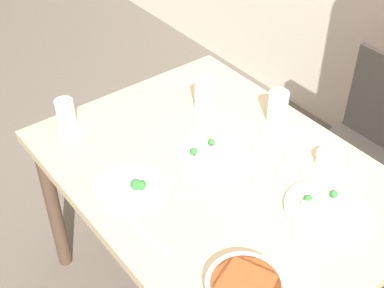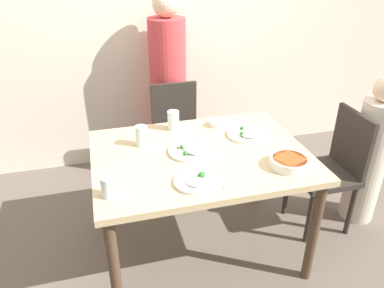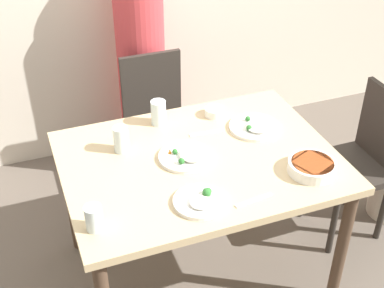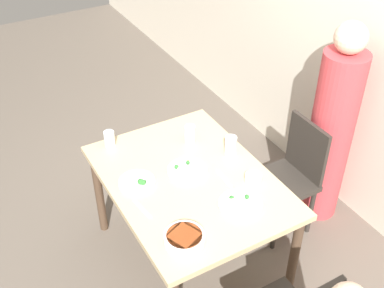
# 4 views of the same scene
# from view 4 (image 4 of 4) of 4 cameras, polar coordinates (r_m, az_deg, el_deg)

# --- Properties ---
(ground_plane) EXTENTS (10.00, 10.00, 0.00)m
(ground_plane) POSITION_cam_4_polar(r_m,az_deg,el_deg) (3.56, -0.33, -13.43)
(ground_plane) COLOR #60564C
(wall_back) EXTENTS (10.00, 0.06, 2.70)m
(wall_back) POSITION_cam_4_polar(r_m,az_deg,el_deg) (3.50, 20.62, 11.10)
(wall_back) COLOR beige
(wall_back) RESTS_ON ground_plane
(dining_table) EXTENTS (1.29, 0.96, 0.76)m
(dining_table) POSITION_cam_4_polar(r_m,az_deg,el_deg) (3.07, -0.37, -5.30)
(dining_table) COLOR tan
(dining_table) RESTS_ON ground_plane
(chair_adult_spot) EXTENTS (0.40, 0.40, 0.89)m
(chair_adult_spot) POSITION_cam_4_polar(r_m,az_deg,el_deg) (3.54, 11.63, -3.50)
(chair_adult_spot) COLOR #2D2823
(chair_adult_spot) RESTS_ON ground_plane
(person_adult) EXTENTS (0.31, 0.31, 1.58)m
(person_adult) POSITION_cam_4_polar(r_m,az_deg,el_deg) (3.59, 16.14, 1.29)
(person_adult) COLOR #C63D42
(person_adult) RESTS_ON ground_plane
(bowl_curry) EXTENTS (0.22, 0.22, 0.05)m
(bowl_curry) POSITION_cam_4_polar(r_m,az_deg,el_deg) (2.62, -0.91, -11.08)
(bowl_curry) COLOR white
(bowl_curry) RESTS_ON dining_table
(plate_rice_adult) EXTENTS (0.23, 0.23, 0.06)m
(plate_rice_adult) POSITION_cam_4_polar(r_m,az_deg,el_deg) (2.98, -6.58, -4.49)
(plate_rice_adult) COLOR white
(plate_rice_adult) RESTS_ON dining_table
(plate_rice_child) EXTENTS (0.25, 0.25, 0.05)m
(plate_rice_child) POSITION_cam_4_polar(r_m,az_deg,el_deg) (3.05, -0.65, -3.13)
(plate_rice_child) COLOR white
(plate_rice_child) RESTS_ON dining_table
(plate_noodles) EXTENTS (0.26, 0.26, 0.05)m
(plate_noodles) POSITION_cam_4_polar(r_m,az_deg,el_deg) (2.83, 5.64, -7.06)
(plate_noodles) COLOR white
(plate_noodles) RESTS_ON dining_table
(bowl_rice_small) EXTENTS (0.10, 0.10, 0.04)m
(bowl_rice_small) POSITION_cam_4_polar(r_m,az_deg,el_deg) (3.00, 7.27, -3.97)
(bowl_rice_small) COLOR white
(bowl_rice_small) RESTS_ON dining_table
(glass_water_tall) EXTENTS (0.07, 0.07, 0.13)m
(glass_water_tall) POSITION_cam_4_polar(r_m,az_deg,el_deg) (3.27, -0.25, 1.15)
(glass_water_tall) COLOR silver
(glass_water_tall) RESTS_ON dining_table
(glass_water_short) EXTENTS (0.08, 0.08, 0.13)m
(glass_water_short) POSITION_cam_4_polar(r_m,az_deg,el_deg) (3.18, 4.61, -0.16)
(glass_water_short) COLOR silver
(glass_water_short) RESTS_ON dining_table
(glass_water_center) EXTENTS (0.07, 0.07, 0.11)m
(glass_water_center) POSITION_cam_4_polar(r_m,az_deg,el_deg) (3.29, -9.76, 0.62)
(glass_water_center) COLOR silver
(glass_water_center) RESTS_ON dining_table
(fork_steel) EXTENTS (0.18, 0.03, 0.01)m
(fork_steel) POSITION_cam_4_polar(r_m,az_deg,el_deg) (3.01, 3.80, -4.09)
(fork_steel) COLOR silver
(fork_steel) RESTS_ON dining_table
(spoon_steel) EXTENTS (0.18, 0.04, 0.01)m
(spoon_steel) POSITION_cam_4_polar(r_m,az_deg,el_deg) (2.82, -5.93, -7.66)
(spoon_steel) COLOR silver
(spoon_steel) RESTS_ON dining_table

